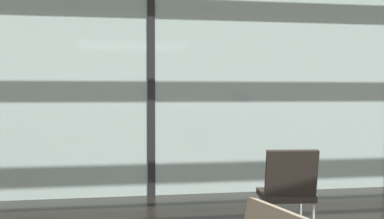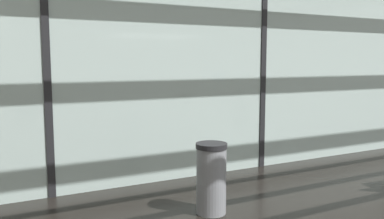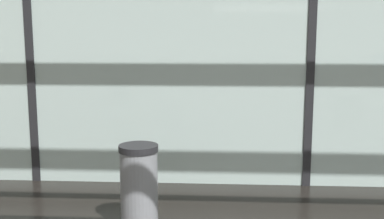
% 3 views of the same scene
% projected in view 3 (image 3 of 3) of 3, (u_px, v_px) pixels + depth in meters
% --- Properties ---
extents(glass_curtain_wall, '(14.00, 0.08, 3.53)m').
position_uv_depth(glass_curtain_wall, '(311.00, 46.00, 5.61)').
color(glass_curtain_wall, '#A3B7B2').
rests_on(glass_curtain_wall, ground).
extents(window_mullion_0, '(0.10, 0.12, 3.53)m').
position_uv_depth(window_mullion_0, '(31.00, 46.00, 5.82)').
color(window_mullion_0, black).
rests_on(window_mullion_0, ground).
extents(window_mullion_1, '(0.10, 0.12, 3.53)m').
position_uv_depth(window_mullion_1, '(311.00, 46.00, 5.61)').
color(window_mullion_1, black).
rests_on(window_mullion_1, ground).
extents(parked_airplane, '(11.96, 4.19, 4.19)m').
position_uv_depth(parked_airplane, '(290.00, 27.00, 11.33)').
color(parked_airplane, silver).
rests_on(parked_airplane, ground).
extents(trash_bin, '(0.38, 0.38, 0.86)m').
position_uv_depth(trash_bin, '(139.00, 188.00, 4.43)').
color(trash_bin, slate).
rests_on(trash_bin, ground).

